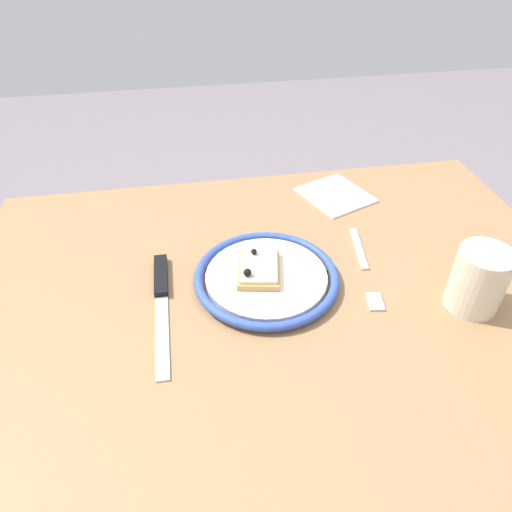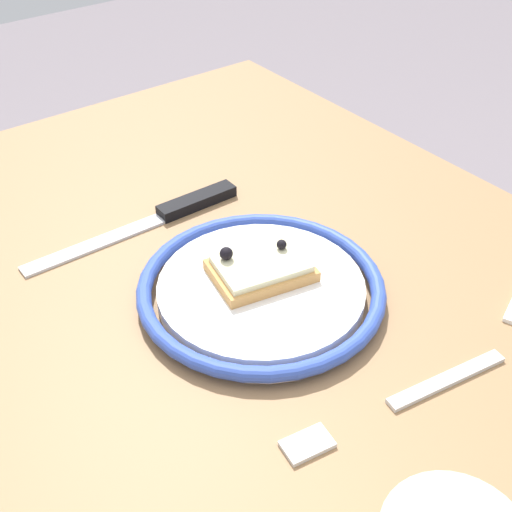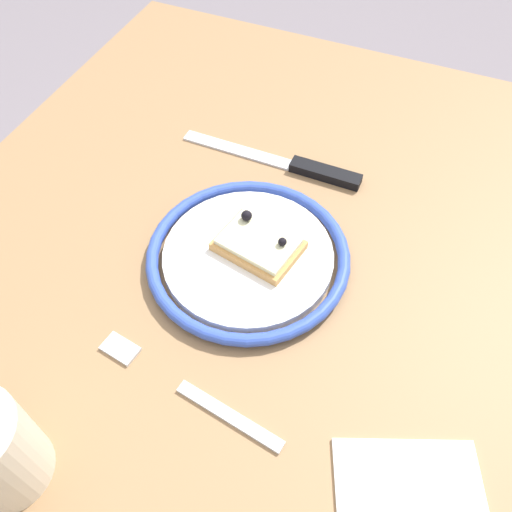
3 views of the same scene
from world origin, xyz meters
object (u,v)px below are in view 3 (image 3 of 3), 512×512
(plate, at_px, (248,256))
(knife, at_px, (301,167))
(fork, at_px, (186,389))
(napkin, at_px, (412,509))
(dining_table, at_px, (222,312))
(pizza_slice_near, at_px, (258,244))

(plate, xyz_separation_m, knife, (0.16, -0.00, -0.00))
(knife, bearing_deg, fork, -179.21)
(plate, distance_m, fork, 0.16)
(plate, xyz_separation_m, napkin, (-0.18, -0.22, -0.01))
(knife, xyz_separation_m, napkin, (-0.34, -0.22, -0.00))
(plate, bearing_deg, dining_table, 124.51)
(pizza_slice_near, xyz_separation_m, knife, (0.15, 0.00, -0.02))
(knife, distance_m, fork, 0.32)
(plate, relative_size, napkin, 1.80)
(knife, bearing_deg, pizza_slice_near, -178.09)
(dining_table, xyz_separation_m, plate, (0.02, -0.03, 0.10))
(pizza_slice_near, distance_m, napkin, 0.29)
(fork, bearing_deg, pizza_slice_near, -0.19)
(plate, distance_m, knife, 0.16)
(dining_table, xyz_separation_m, pizza_slice_near, (0.03, -0.04, 0.12))
(plate, xyz_separation_m, fork, (-0.16, -0.01, -0.01))
(pizza_slice_near, relative_size, napkin, 0.79)
(knife, bearing_deg, napkin, -146.92)
(knife, relative_size, fork, 1.19)
(dining_table, relative_size, plate, 4.27)
(dining_table, relative_size, fork, 4.70)
(dining_table, relative_size, pizza_slice_near, 9.69)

